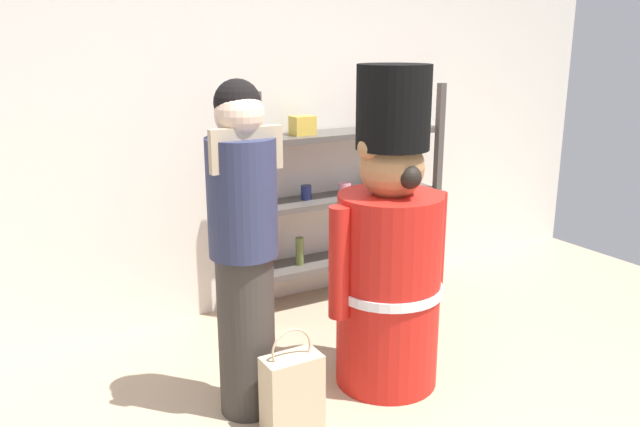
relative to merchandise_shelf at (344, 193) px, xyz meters
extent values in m
cube|color=silver|center=(-0.74, 0.22, 0.53)|extent=(6.40, 0.12, 2.60)
cube|color=#4C4742|center=(-0.74, -0.15, -0.01)|extent=(0.05, 0.05, 1.52)
cube|color=#4C4742|center=(0.73, -0.15, -0.01)|extent=(0.05, 0.05, 1.52)
cube|color=#4C4742|center=(-0.74, 0.15, -0.01)|extent=(0.05, 0.05, 1.52)
cube|color=#4C4742|center=(0.73, 0.15, -0.01)|extent=(0.05, 0.05, 1.52)
cube|color=#4C4742|center=(0.00, 0.00, -0.49)|extent=(1.47, 0.30, 0.04)
cube|color=#4C4742|center=(0.00, 0.00, -0.04)|extent=(1.47, 0.30, 0.04)
cube|color=#4C4742|center=(0.00, 0.00, 0.42)|extent=(1.47, 0.30, 0.04)
cylinder|color=white|center=(-0.59, 0.01, 0.04)|extent=(0.08, 0.08, 0.10)
cylinder|color=navy|center=(-0.30, 0.02, 0.03)|extent=(0.07, 0.07, 0.10)
cylinder|color=pink|center=(0.00, -0.01, 0.03)|extent=(0.09, 0.09, 0.09)
cylinder|color=blue|center=(0.29, 0.03, 0.03)|extent=(0.10, 0.10, 0.09)
cylinder|color=yellow|center=(0.59, 0.02, 0.03)|extent=(0.08, 0.08, 0.10)
cylinder|color=#596B33|center=(-0.37, -0.01, -0.37)|extent=(0.06, 0.06, 0.20)
cylinder|color=navy|center=(0.37, 0.01, -0.36)|extent=(0.06, 0.06, 0.22)
cube|color=gold|center=(-0.33, 0.00, 0.50)|extent=(0.15, 0.12, 0.13)
cube|color=#B21E2D|center=(0.33, 0.00, 0.52)|extent=(0.14, 0.11, 0.15)
cylinder|color=red|center=(-0.47, -1.19, -0.24)|extent=(0.55, 0.55, 1.06)
cylinder|color=white|center=(-0.47, -1.19, -0.22)|extent=(0.58, 0.58, 0.05)
sphere|color=#A67748|center=(-0.47, -1.19, 0.44)|extent=(0.34, 0.34, 0.34)
sphere|color=#A67748|center=(-0.61, -1.19, 0.55)|extent=(0.12, 0.12, 0.12)
sphere|color=#A67748|center=(-0.32, -1.19, 0.55)|extent=(0.12, 0.12, 0.12)
cylinder|color=black|center=(-0.47, -1.19, 0.74)|extent=(0.37, 0.37, 0.42)
cylinder|color=red|center=(-0.77, -1.19, -0.02)|extent=(0.11, 0.11, 0.58)
cylinder|color=red|center=(-0.16, -1.19, -0.02)|extent=(0.11, 0.11, 0.58)
sphere|color=black|center=(-0.47, -1.34, 0.41)|extent=(0.12, 0.12, 0.12)
cylinder|color=#38332D|center=(-1.24, -1.08, -0.35)|extent=(0.28, 0.28, 0.83)
cylinder|color=#2D3351|center=(-1.24, -1.08, 0.35)|extent=(0.33, 0.33, 0.57)
sphere|color=beige|center=(-1.24, -1.08, 0.74)|extent=(0.23, 0.23, 0.23)
cube|color=tan|center=(-1.24, -1.14, 0.59)|extent=(0.35, 0.04, 0.20)
sphere|color=black|center=(-1.24, -1.06, 0.79)|extent=(0.22, 0.22, 0.22)
cube|color=#C1AD89|center=(-1.13, -1.35, -0.58)|extent=(0.28, 0.16, 0.39)
torus|color=#C1AD89|center=(-1.13, -1.35, -0.34)|extent=(0.21, 0.01, 0.21)
camera|label=1|loc=(-2.41, -3.81, 1.08)|focal=36.36mm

